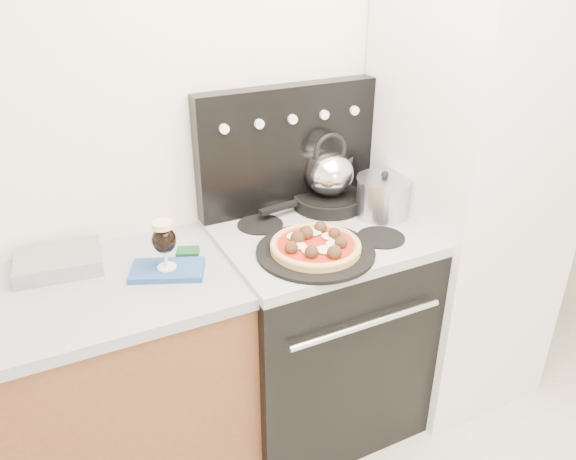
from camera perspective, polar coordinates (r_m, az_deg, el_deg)
room_shell at (r=1.34m, az=19.25°, el=-3.82°), size 3.52×3.01×2.52m
base_cabinet at (r=2.24m, az=-24.31°, el=-17.04°), size 1.45×0.60×0.86m
countertop at (r=1.97m, az=-26.79°, el=-7.46°), size 1.48×0.63×0.04m
stove_body at (r=2.41m, az=2.89°, el=-10.35°), size 0.76×0.65×0.88m
cooktop at (r=2.16m, az=3.18°, el=-0.62°), size 0.76×0.65×0.04m
backguard at (r=2.27m, az=-0.08°, el=8.33°), size 0.76×0.08×0.50m
fridge at (r=2.51m, az=17.60°, el=3.50°), size 0.64×0.68×1.90m
foil_sheet at (r=2.08m, az=-22.23°, el=-3.01°), size 0.30×0.24×0.06m
oven_mitt at (r=1.96m, az=-12.15°, el=-4.02°), size 0.28×0.23×0.02m
beer_glass at (r=1.91m, az=-12.43°, el=-1.49°), size 0.09×0.09×0.18m
pizza_pan at (r=2.00m, az=2.81°, el=-2.20°), size 0.47×0.47×0.01m
pizza at (r=1.98m, az=2.83°, el=-1.45°), size 0.35×0.35×0.05m
skillet at (r=2.35m, az=4.12°, el=3.00°), size 0.33×0.33×0.05m
tea_kettle at (r=2.29m, az=4.24°, el=6.11°), size 0.25×0.25×0.22m
stock_pot at (r=2.28m, az=9.63°, el=3.25°), size 0.25×0.25×0.15m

